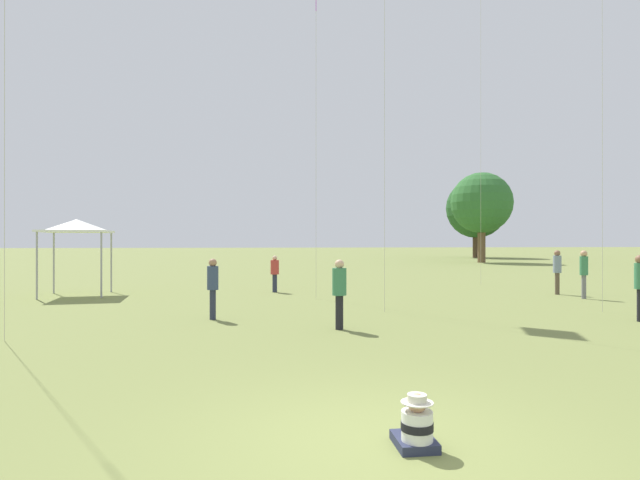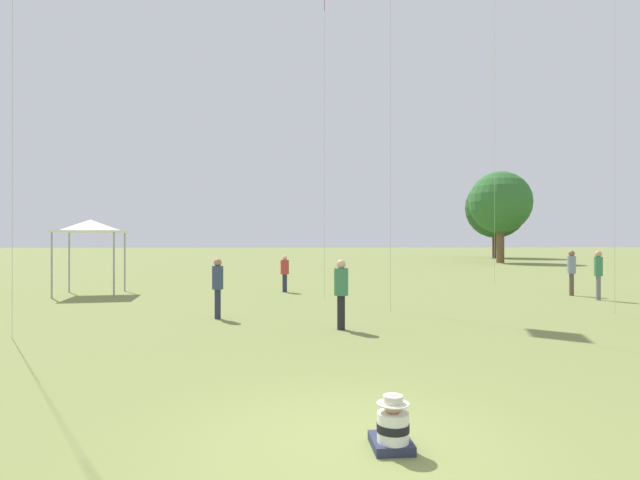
% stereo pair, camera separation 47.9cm
% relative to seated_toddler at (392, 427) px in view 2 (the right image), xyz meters
% --- Properties ---
extents(ground_plane, '(300.00, 300.00, 0.00)m').
position_rel_seated_toddler_xyz_m(ground_plane, '(-0.43, 0.19, -0.24)').
color(ground_plane, olive).
extents(seated_toddler, '(0.42, 0.52, 0.59)m').
position_rel_seated_toddler_xyz_m(seated_toddler, '(0.00, 0.00, 0.00)').
color(seated_toddler, '#282D47').
rests_on(seated_toddler, ground).
extents(person_standing_1, '(0.39, 0.39, 1.70)m').
position_rel_seated_toddler_xyz_m(person_standing_1, '(-2.97, 9.02, 0.78)').
color(person_standing_1, '#282D42').
rests_on(person_standing_1, ground).
extents(person_standing_2, '(0.47, 0.47, 1.73)m').
position_rel_seated_toddler_xyz_m(person_standing_2, '(0.29, 7.07, 0.79)').
color(person_standing_2, black).
rests_on(person_standing_2, ground).
extents(person_standing_3, '(0.40, 0.40, 1.81)m').
position_rel_seated_toddler_xyz_m(person_standing_3, '(10.36, 13.95, 0.86)').
color(person_standing_3, brown).
rests_on(person_standing_3, ground).
extents(person_standing_4, '(0.32, 0.32, 1.83)m').
position_rel_seated_toddler_xyz_m(person_standing_4, '(10.48, 12.42, 0.88)').
color(person_standing_4, slate).
rests_on(person_standing_4, ground).
extents(person_standing_5, '(0.50, 0.50, 1.56)m').
position_rel_seated_toddler_xyz_m(person_standing_5, '(-1.06, 16.17, 0.68)').
color(person_standing_5, '#282D42').
rests_on(person_standing_5, ground).
extents(canopy_tent, '(2.77, 2.77, 3.05)m').
position_rel_seated_toddler_xyz_m(canopy_tent, '(-8.97, 15.82, 2.52)').
color(canopy_tent, white).
rests_on(canopy_tent, ground).
extents(distant_tree_0, '(7.65, 7.65, 10.18)m').
position_rel_seated_toddler_xyz_m(distant_tree_0, '(25.90, 56.36, 6.09)').
color(distant_tree_0, '#473323').
rests_on(distant_tree_0, ground).
extents(distant_tree_1, '(6.07, 6.07, 9.02)m').
position_rel_seated_toddler_xyz_m(distant_tree_1, '(20.24, 42.49, 5.70)').
color(distant_tree_1, brown).
rests_on(distant_tree_1, ground).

